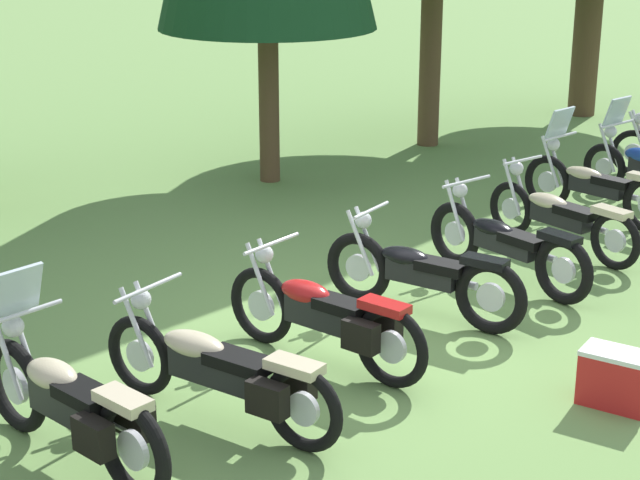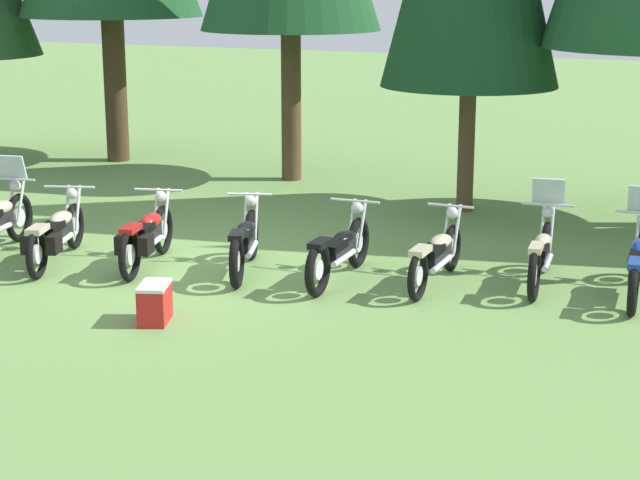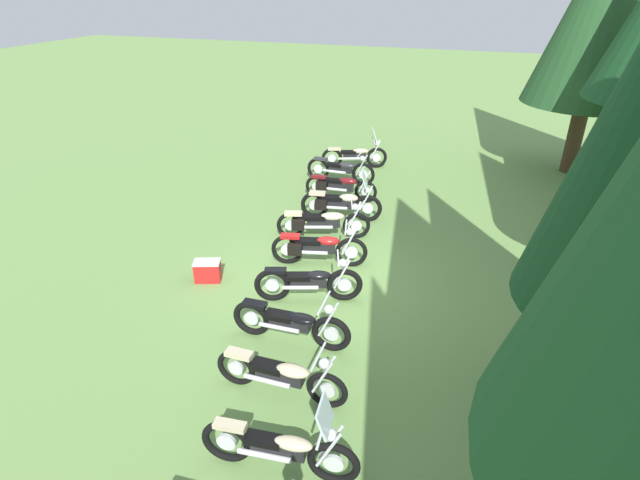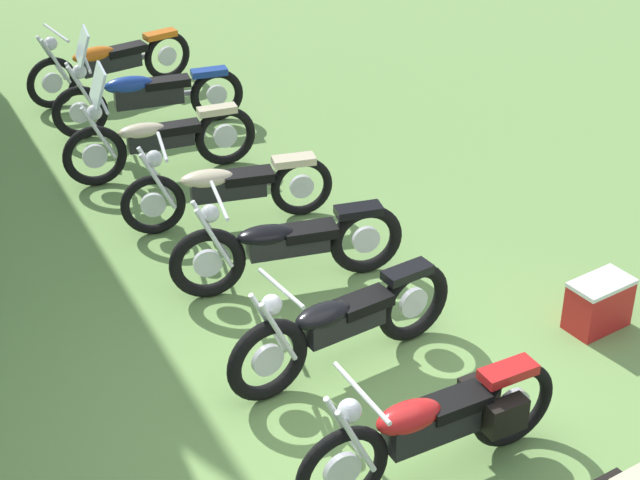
# 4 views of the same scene
# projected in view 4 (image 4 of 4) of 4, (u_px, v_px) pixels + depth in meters

# --- Properties ---
(ground_plane) EXTENTS (80.00, 80.00, 0.00)m
(ground_plane) POSITION_uv_depth(u_px,v_px,m) (371.00, 417.00, 8.43)
(ground_plane) COLOR #6B934C
(motorcycle_5) EXTENTS (0.90, 2.17, 1.02)m
(motorcycle_5) POSITION_uv_depth(u_px,v_px,m) (436.00, 424.00, 7.66)
(motorcycle_5) COLOR black
(motorcycle_5) RESTS_ON ground_plane
(motorcycle_6) EXTENTS (0.92, 2.12, 1.02)m
(motorcycle_6) POSITION_uv_depth(u_px,v_px,m) (342.00, 323.00, 8.78)
(motorcycle_6) COLOR black
(motorcycle_6) RESTS_ON ground_plane
(motorcycle_7) EXTENTS (0.73, 2.25, 1.01)m
(motorcycle_7) POSITION_uv_depth(u_px,v_px,m) (287.00, 244.00, 9.88)
(motorcycle_7) COLOR black
(motorcycle_7) RESTS_ON ground_plane
(motorcycle_8) EXTENTS (0.65, 2.21, 0.98)m
(motorcycle_8) POSITION_uv_depth(u_px,v_px,m) (227.00, 187.00, 10.87)
(motorcycle_8) COLOR black
(motorcycle_8) RESTS_ON ground_plane
(motorcycle_9) EXTENTS (0.71, 2.19, 1.37)m
(motorcycle_9) POSITION_uv_depth(u_px,v_px,m) (158.00, 138.00, 11.82)
(motorcycle_9) COLOR black
(motorcycle_9) RESTS_ON ground_plane
(motorcycle_10) EXTENTS (0.75, 2.35, 1.35)m
(motorcycle_10) POSITION_uv_depth(u_px,v_px,m) (145.00, 95.00, 12.86)
(motorcycle_10) COLOR black
(motorcycle_10) RESTS_ON ground_plane
(motorcycle_11) EXTENTS (1.04, 2.20, 0.99)m
(motorcycle_11) POSITION_uv_depth(u_px,v_px,m) (109.00, 62.00, 13.84)
(motorcycle_11) COLOR black
(motorcycle_11) RESTS_ON ground_plane
(picnic_cooler) EXTENTS (0.51, 0.65, 0.48)m
(picnic_cooler) POSITION_uv_depth(u_px,v_px,m) (599.00, 304.00, 9.39)
(picnic_cooler) COLOR red
(picnic_cooler) RESTS_ON ground_plane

